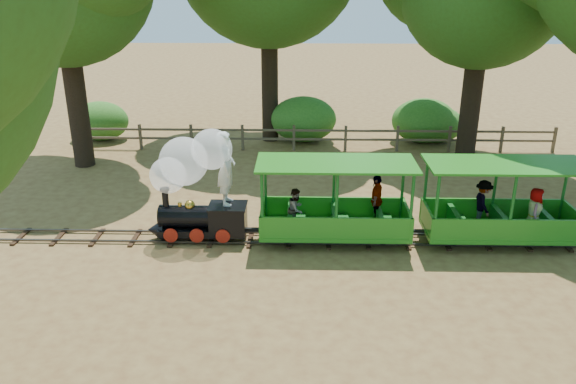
{
  "coord_description": "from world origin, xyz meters",
  "views": [
    {
      "loc": [
        -0.7,
        -13.04,
        6.39
      ],
      "look_at": [
        -1.04,
        0.5,
        1.15
      ],
      "focal_mm": 35.0,
      "sensor_mm": 36.0,
      "label": 1
    }
  ],
  "objects_px": {
    "carriage_front": "(337,211)",
    "fence": "(320,136)",
    "carriage_rear": "(501,213)",
    "locomotive": "(195,177)"
  },
  "relations": [
    {
      "from": "carriage_front",
      "to": "carriage_rear",
      "type": "height_order",
      "value": "same"
    },
    {
      "from": "locomotive",
      "to": "carriage_rear",
      "type": "bearing_deg",
      "value": -0.49
    },
    {
      "from": "carriage_front",
      "to": "carriage_rear",
      "type": "relative_size",
      "value": 1.0
    },
    {
      "from": "carriage_front",
      "to": "carriage_rear",
      "type": "xyz_separation_m",
      "value": [
        4.12,
        -0.01,
        0.0
      ]
    },
    {
      "from": "locomotive",
      "to": "carriage_front",
      "type": "xyz_separation_m",
      "value": [
        3.56,
        -0.06,
        -0.86
      ]
    },
    {
      "from": "fence",
      "to": "locomotive",
      "type": "bearing_deg",
      "value": -112.97
    },
    {
      "from": "locomotive",
      "to": "carriage_rear",
      "type": "height_order",
      "value": "locomotive"
    },
    {
      "from": "locomotive",
      "to": "carriage_rear",
      "type": "xyz_separation_m",
      "value": [
        7.68,
        -0.07,
        -0.86
      ]
    },
    {
      "from": "carriage_front",
      "to": "fence",
      "type": "bearing_deg",
      "value": 91.47
    },
    {
      "from": "carriage_rear",
      "to": "carriage_front",
      "type": "bearing_deg",
      "value": 179.87
    }
  ]
}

